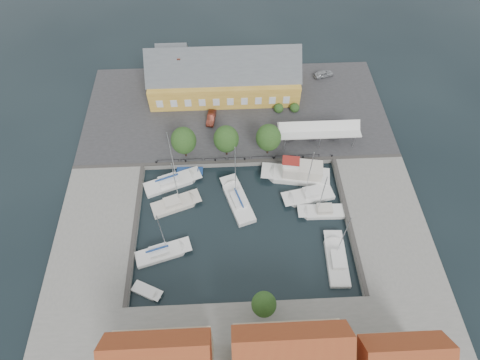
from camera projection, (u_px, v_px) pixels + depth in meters
The scene contains 21 objects.
ground at pixel (242, 216), 62.79m from camera, with size 140.00×140.00×0.00m, color black.
north_quay at pixel (236, 111), 76.06m from camera, with size 56.00×26.00×1.00m, color #2D2D30.
west_quay at pixel (97, 232), 60.59m from camera, with size 12.00×24.00×1.00m, color slate.
east_quay at pixel (385, 220), 61.81m from camera, with size 12.00×24.00×1.00m, color slate.
south_bank at pixel (250, 358), 49.91m from camera, with size 56.00×14.00×1.00m, color slate.
quay_edge_fittings at pixel (240, 188), 64.76m from camera, with size 56.00×24.72×0.40m.
warehouse at pixel (221, 77), 76.02m from camera, with size 28.56×14.00×9.55m.
tent_canopy at pixel (319, 130), 68.84m from camera, with size 14.00×4.00×2.83m.
quay_trees at pixel (226, 139), 65.95m from camera, with size 18.20×4.20×6.30m.
car_silver at pixel (324, 74), 80.80m from camera, with size 1.61×4.01×1.37m, color #A4A7AB.
car_red at pixel (211, 118), 73.43m from camera, with size 1.38×3.95×1.30m, color #551E13.
center_sailboat at pixel (238, 201), 64.05m from camera, with size 5.58×9.86×13.06m.
trawler at pixel (298, 173), 66.55m from camera, with size 11.81×5.20×5.00m.
east_boat_a at pixel (309, 196), 64.78m from camera, with size 8.76×4.33×11.94m.
east_boat_b at pixel (322, 212), 62.95m from camera, with size 7.39×2.56×10.13m.
east_boat_c at pixel (336, 260), 58.07m from camera, with size 3.21×9.10×11.37m.
west_boat_a at pixel (171, 183), 66.34m from camera, with size 9.84×5.85×12.59m.
west_boat_b at pixel (175, 204), 63.80m from camera, with size 8.28×5.17×10.87m.
west_boat_d at pixel (162, 253), 58.72m from camera, with size 8.48×4.66×11.04m.
launch_sw at pixel (147, 291), 55.46m from camera, with size 4.59×3.37×0.98m.
launch_nw at pixel (189, 173), 67.85m from camera, with size 4.57×1.94×0.88m.
Camera 1 is at (-1.82, -32.73, 53.86)m, focal length 30.00 mm.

